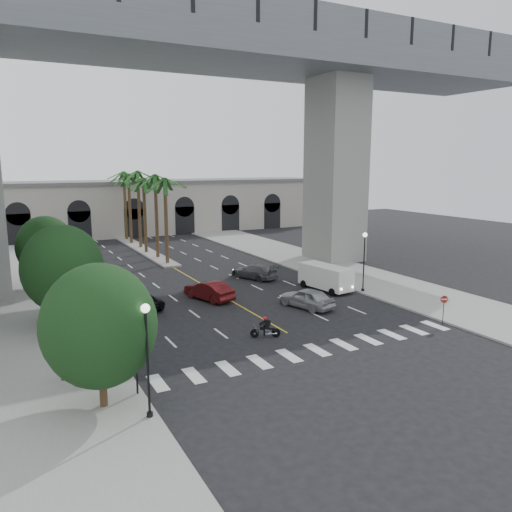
{
  "coord_description": "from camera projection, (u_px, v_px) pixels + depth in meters",
  "views": [
    {
      "loc": [
        -16.74,
        -25.34,
        11.26
      ],
      "look_at": [
        -0.29,
        6.0,
        4.63
      ],
      "focal_mm": 35.0,
      "sensor_mm": 36.0,
      "label": 1
    }
  ],
  "objects": [
    {
      "name": "pedestrian_b",
      "position": [
        50.0,
        327.0,
        31.31
      ],
      "size": [
        1.17,
        1.1,
        1.92
      ],
      "primitive_type": "imported",
      "rotation": [
        0.0,
        0.0,
        -0.54
      ],
      "color": "black",
      "rests_on": "sidewalk_left"
    },
    {
      "name": "bridge",
      "position": [
        214.0,
        88.0,
        49.08
      ],
      "size": [
        75.0,
        13.0,
        26.0
      ],
      "color": "gray",
      "rests_on": "ground"
    },
    {
      "name": "ground",
      "position": [
        304.0,
        342.0,
        31.78
      ],
      "size": [
        140.0,
        140.0,
        0.0
      ],
      "primitive_type": "plane",
      "color": "black",
      "rests_on": "ground"
    },
    {
      "name": "pier_building",
      "position": [
        114.0,
        208.0,
        78.86
      ],
      "size": [
        71.0,
        10.5,
        8.5
      ],
      "color": "#B8B0A5",
      "rests_on": "ground"
    },
    {
      "name": "car_c",
      "position": [
        136.0,
        301.0,
        38.86
      ],
      "size": [
        3.67,
        5.35,
        1.36
      ],
      "primitive_type": "imported",
      "rotation": [
        0.0,
        0.0,
        3.46
      ],
      "color": "black",
      "rests_on": "ground"
    },
    {
      "name": "motorcycle_rider",
      "position": [
        266.0,
        328.0,
        32.57
      ],
      "size": [
        1.86,
        0.88,
        1.43
      ],
      "rotation": [
        0.0,
        0.0,
        -0.41
      ],
      "color": "black",
      "rests_on": "ground"
    },
    {
      "name": "street_tree_near",
      "position": [
        99.0,
        326.0,
        22.49
      ],
      "size": [
        5.2,
        5.2,
        6.89
      ],
      "color": "#382616",
      "rests_on": "ground"
    },
    {
      "name": "car_b",
      "position": [
        209.0,
        290.0,
        41.51
      ],
      "size": [
        3.06,
        5.13,
        1.6
      ],
      "primitive_type": "imported",
      "rotation": [
        0.0,
        0.0,
        3.45
      ],
      "color": "#571112",
      "rests_on": "ground"
    },
    {
      "name": "palm_c",
      "position": [
        144.0,
        182.0,
        61.38
      ],
      "size": [
        3.2,
        3.2,
        10.1
      ],
      "color": "#47331E",
      "rests_on": "ground"
    },
    {
      "name": "palm_b",
      "position": [
        155.0,
        179.0,
        57.95
      ],
      "size": [
        3.2,
        3.2,
        10.6
      ],
      "color": "#47331E",
      "rests_on": "ground"
    },
    {
      "name": "lamp_post_left_near",
      "position": [
        147.0,
        351.0,
        21.62
      ],
      "size": [
        0.4,
        0.4,
        5.35
      ],
      "color": "black",
      "rests_on": "ground"
    },
    {
      "name": "street_tree_far",
      "position": [
        46.0,
        247.0,
        44.27
      ],
      "size": [
        5.04,
        5.04,
        6.68
      ],
      "color": "#382616",
      "rests_on": "ground"
    },
    {
      "name": "lamp_post_right",
      "position": [
        364.0,
        257.0,
        43.35
      ],
      "size": [
        0.4,
        0.4,
        5.35
      ],
      "color": "black",
      "rests_on": "ground"
    },
    {
      "name": "do_not_enter_sign",
      "position": [
        444.0,
        304.0,
        34.8
      ],
      "size": [
        0.5,
        0.23,
        2.17
      ],
      "rotation": [
        0.0,
        0.0,
        -0.39
      ],
      "color": "black",
      "rests_on": "ground"
    },
    {
      "name": "car_a",
      "position": [
        307.0,
        298.0,
        39.22
      ],
      "size": [
        3.15,
        5.04,
        1.6
      ],
      "primitive_type": "imported",
      "rotation": [
        0.0,
        0.0,
        3.43
      ],
      "color": "#A1A1A5",
      "rests_on": "ground"
    },
    {
      "name": "palm_f",
      "position": [
        124.0,
        176.0,
        71.9
      ],
      "size": [
        3.2,
        3.2,
        10.7
      ],
      "color": "#47331E",
      "rests_on": "ground"
    },
    {
      "name": "traffic_signal_near",
      "position": [
        136.0,
        348.0,
        23.98
      ],
      "size": [
        0.25,
        0.18,
        3.65
      ],
      "color": "black",
      "rests_on": "ground"
    },
    {
      "name": "palm_a",
      "position": [
        165.0,
        183.0,
        54.47
      ],
      "size": [
        3.2,
        3.2,
        10.3
      ],
      "color": "#47331E",
      "rests_on": "ground"
    },
    {
      "name": "lamp_post_left_far",
      "position": [
        75.0,
        265.0,
        39.9
      ],
      "size": [
        0.4,
        0.4,
        5.35
      ],
      "color": "black",
      "rests_on": "ground"
    },
    {
      "name": "car_d",
      "position": [
        254.0,
        271.0,
        49.2
      ],
      "size": [
        3.82,
        5.42,
        1.46
      ],
      "primitive_type": "imported",
      "rotation": [
        0.0,
        0.0,
        3.54
      ],
      "color": "#57565B",
      "rests_on": "ground"
    },
    {
      "name": "cargo_van",
      "position": [
        326.0,
        277.0,
        44.57
      ],
      "size": [
        2.73,
        5.47,
        2.24
      ],
      "rotation": [
        0.0,
        0.0,
        0.15
      ],
      "color": "white",
      "rests_on": "ground"
    },
    {
      "name": "car_e",
      "position": [
        109.0,
        279.0,
        45.88
      ],
      "size": [
        3.08,
        4.42,
        1.4
      ],
      "primitive_type": "imported",
      "rotation": [
        0.0,
        0.0,
        3.53
      ],
      "color": "#100E42",
      "rests_on": "ground"
    },
    {
      "name": "palm_d",
      "position": [
        138.0,
        175.0,
        64.88
      ],
      "size": [
        3.2,
        3.2,
        10.9
      ],
      "color": "#47331E",
      "rests_on": "ground"
    },
    {
      "name": "sidewalk_left",
      "position": [
        30.0,
        312.0,
        37.96
      ],
      "size": [
        8.0,
        100.0,
        0.15
      ],
      "primitive_type": "cube",
      "color": "gray",
      "rests_on": "ground"
    },
    {
      "name": "street_tree_mid",
      "position": [
        63.0,
        269.0,
        33.77
      ],
      "size": [
        5.44,
        5.44,
        7.21
      ],
      "color": "#382616",
      "rests_on": "ground"
    },
    {
      "name": "palm_e",
      "position": [
        129.0,
        178.0,
        68.33
      ],
      "size": [
        3.2,
        3.2,
        10.4
      ],
      "color": "#47331E",
      "rests_on": "ground"
    },
    {
      "name": "pedestrian_a",
      "position": [
        65.0,
        364.0,
        25.84
      ],
      "size": [
        0.72,
        0.56,
        1.72
      ],
      "primitive_type": "imported",
      "rotation": [
        0.0,
        0.0,
        0.27
      ],
      "color": "black",
      "rests_on": "sidewalk_left"
    },
    {
      "name": "median",
      "position": [
        144.0,
        250.0,
        64.83
      ],
      "size": [
        2.0,
        24.0,
        0.2
      ],
      "primitive_type": "cube",
      "color": "gray",
      "rests_on": "ground"
    },
    {
      "name": "traffic_signal_far",
      "position": [
        117.0,
        324.0,
        27.46
      ],
      "size": [
        0.25,
        0.18,
        3.65
      ],
      "color": "black",
      "rests_on": "ground"
    },
    {
      "name": "sidewalk_right",
      "position": [
        346.0,
        272.0,
        51.67
      ],
      "size": [
        8.0,
        100.0,
        0.15
      ],
      "primitive_type": "cube",
      "color": "gray",
      "rests_on": "ground"
    }
  ]
}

